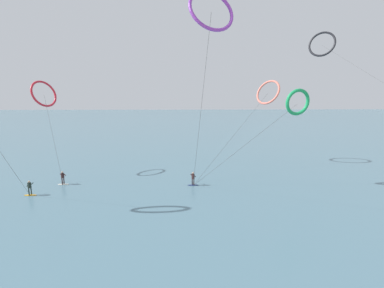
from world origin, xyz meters
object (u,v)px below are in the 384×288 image
Objects in this scene: surfer_navy at (193,179)px; surfer_amber at (30,189)px; kite_charcoal at (322,44)px; kite_coral at (268,92)px; surfer_ivory at (63,179)px; kite_crimson at (44,94)px; kite_violet at (211,11)px; kite_emerald at (298,102)px.

surfer_navy is 18.47m from surfer_amber.
kite_coral is at bearing -98.96° from kite_charcoal.
surfer_ivory is 12.31m from kite_crimson.
kite_violet is at bearing 81.09° from surfer_ivory.
kite_crimson is at bearing 123.60° from kite_violet.
kite_coral is at bearing 90.18° from surfer_navy.
kite_charcoal is at bearing -40.72° from kite_crimson.
surfer_navy is at bearing -58.36° from surfer_amber.
kite_violet is at bearing -88.52° from kite_charcoal.
kite_crimson is at bearing -23.69° from kite_emerald.
surfer_navy is 0.12× the size of kite_coral.
kite_violet is (-11.60, -21.71, 5.99)m from kite_coral.
surfer_navy is 43.79m from kite_charcoal.
surfer_ivory is 0.12× the size of kite_emerald.
kite_violet is 1.37× the size of kite_emerald.
kite_emerald reaches higher than surfer_navy.
kite_violet is at bearing -99.93° from kite_crimson.
surfer_ivory is 32.80m from kite_coral.
surfer_amber is at bearing -7.96° from kite_emerald.
surfer_navy is 0.12× the size of kite_emerald.
kite_crimson is (-1.88, 8.85, 10.43)m from surfer_amber.
surfer_amber is (-2.05, -3.62, 0.00)m from surfer_ivory.
surfer_amber is at bearing -141.56° from kite_crimson.
kite_emerald is (11.41, 9.62, -7.27)m from kite_violet.
kite_charcoal is at bearing 142.07° from surfer_ivory.
surfer_navy is at bearing -12.88° from kite_emerald.
kite_violet reaches higher than surfer_ivory.
kite_charcoal is (15.46, 14.20, 10.07)m from kite_coral.
surfer_amber is 0.12× the size of kite_coral.
kite_crimson is at bearing -120.99° from surfer_ivory.
kite_coral is 25.34m from kite_violet.
kite_crimson is 53.36m from kite_charcoal.
kite_violet is 27.06m from kite_crimson.
kite_violet reaches higher than kite_coral.
kite_charcoal reaches higher than surfer_ivory.
surfer_amber is at bearing -100.54° from kite_coral.
kite_charcoal is at bearing 33.00° from kite_violet.
kite_charcoal is (46.37, 29.14, 20.77)m from surfer_amber.
kite_coral is 0.29× the size of kite_charcoal.
kite_emerald is at bearing -82.28° from kite_charcoal.
kite_emerald reaches higher than surfer_amber.
kite_coral is 1.13× the size of kite_crimson.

